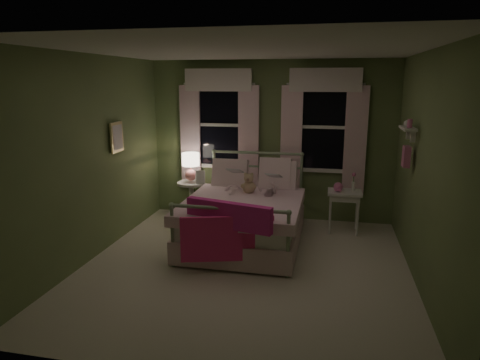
% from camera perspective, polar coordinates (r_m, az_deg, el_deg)
% --- Properties ---
extents(room_shell, '(4.20, 4.20, 4.20)m').
position_cam_1_polar(room_shell, '(5.03, 0.69, 2.02)').
color(room_shell, '#EFE3CE').
rests_on(room_shell, ground).
extents(bed, '(1.58, 2.04, 1.18)m').
position_cam_1_polar(bed, '(6.08, 0.72, -5.03)').
color(bed, white).
rests_on(bed, ground).
extents(pink_throw, '(1.09, 0.43, 0.71)m').
position_cam_1_polar(pink_throw, '(5.06, -1.61, -6.01)').
color(pink_throw, '#E22C93').
rests_on(pink_throw, bed).
extents(child_left, '(0.27, 0.20, 0.70)m').
position_cam_1_polar(child_left, '(6.40, -1.01, 0.94)').
color(child_left, '#F7D1DD').
rests_on(child_left, bed).
extents(child_right, '(0.32, 0.25, 0.64)m').
position_cam_1_polar(child_right, '(6.31, 3.95, 0.46)').
color(child_right, '#F7D1DD').
rests_on(child_right, bed).
extents(book_left, '(0.21, 0.14, 0.26)m').
position_cam_1_polar(book_left, '(6.16, -1.54, 0.86)').
color(book_left, beige).
rests_on(book_left, child_left).
extents(book_right, '(0.21, 0.14, 0.26)m').
position_cam_1_polar(book_right, '(6.06, 3.62, 0.23)').
color(book_right, beige).
rests_on(book_right, child_right).
extents(teddy_bear, '(0.23, 0.19, 0.32)m').
position_cam_1_polar(teddy_bear, '(6.22, 1.18, -0.62)').
color(teddy_bear, tan).
rests_on(teddy_bear, bed).
extents(nightstand_left, '(0.46, 0.46, 0.65)m').
position_cam_1_polar(nightstand_left, '(7.09, -6.47, -2.11)').
color(nightstand_left, white).
rests_on(nightstand_left, ground).
extents(table_lamp, '(0.28, 0.28, 0.46)m').
position_cam_1_polar(table_lamp, '(6.97, -6.59, 2.15)').
color(table_lamp, pink).
rests_on(table_lamp, nightstand_left).
extents(book_nightstand, '(0.18, 0.24, 0.02)m').
position_cam_1_polar(book_nightstand, '(6.92, -5.95, -0.41)').
color(book_nightstand, beige).
rests_on(book_nightstand, nightstand_left).
extents(nightstand_right, '(0.50, 0.40, 0.64)m').
position_cam_1_polar(nightstand_right, '(6.64, 13.75, -2.28)').
color(nightstand_right, white).
rests_on(nightstand_right, ground).
extents(pink_toy, '(0.14, 0.20, 0.14)m').
position_cam_1_polar(pink_toy, '(6.59, 12.96, -0.92)').
color(pink_toy, pink).
rests_on(pink_toy, nightstand_right).
extents(bud_vase, '(0.06, 0.06, 0.28)m').
position_cam_1_polar(bud_vase, '(6.63, 14.89, -0.22)').
color(bud_vase, white).
rests_on(bud_vase, nightstand_right).
extents(window_left, '(1.34, 0.13, 1.96)m').
position_cam_1_polar(window_left, '(7.14, -2.81, 7.90)').
color(window_left, black).
rests_on(window_left, room_shell).
extents(window_right, '(1.34, 0.13, 1.96)m').
position_cam_1_polar(window_right, '(6.90, 11.08, 7.50)').
color(window_right, black).
rests_on(window_right, room_shell).
extents(wall_shelf, '(0.15, 0.50, 0.60)m').
position_cam_1_polar(wall_shelf, '(5.67, 21.41, 4.66)').
color(wall_shelf, white).
rests_on(wall_shelf, room_shell).
extents(framed_picture, '(0.03, 0.32, 0.42)m').
position_cam_1_polar(framed_picture, '(6.23, -16.10, 5.50)').
color(framed_picture, beige).
rests_on(framed_picture, room_shell).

